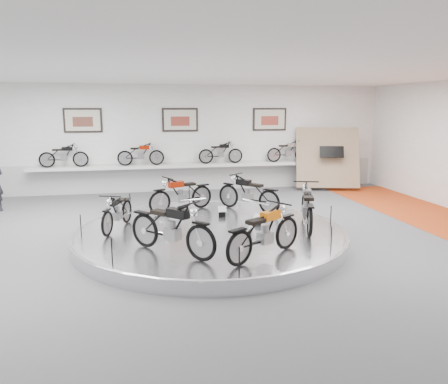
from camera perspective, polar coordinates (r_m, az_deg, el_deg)
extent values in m
plane|color=#555558|center=(10.24, -1.49, -6.93)|extent=(16.00, 16.00, 0.00)
plane|color=white|center=(9.79, -1.61, 15.97)|extent=(16.00, 16.00, 0.00)
plane|color=white|center=(16.73, -5.72, 6.97)|extent=(16.00, 0.00, 16.00)
plane|color=white|center=(3.30, 20.29, -9.98)|extent=(16.00, 0.00, 16.00)
cube|color=#BCBCBA|center=(16.87, -5.62, 2.04)|extent=(15.68, 0.04, 1.10)
cylinder|color=silver|center=(10.48, -1.78, -5.65)|extent=(6.40, 6.40, 0.30)
torus|color=#B2B2BA|center=(10.45, -1.78, -5.02)|extent=(6.40, 6.40, 0.10)
cube|color=silver|center=(16.53, -5.55, 3.44)|extent=(11.00, 0.55, 0.10)
cube|color=beige|center=(16.67, -17.96, 8.89)|extent=(1.35, 0.06, 0.88)
cube|color=beige|center=(16.65, -5.75, 9.36)|extent=(1.35, 0.06, 0.88)
cube|color=beige|center=(17.36, 5.98, 9.42)|extent=(1.35, 0.06, 0.88)
cube|color=#94785E|center=(17.41, 13.37, 4.40)|extent=(2.56, 1.52, 2.30)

